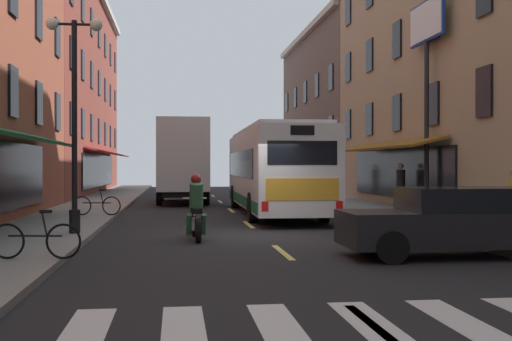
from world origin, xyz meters
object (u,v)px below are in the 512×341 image
object	(u,v)px
transit_bus	(274,170)
bicycle_mid	(97,205)
sedan_near	(461,221)
motorcycle_rider	(196,212)
bicycle_near	(35,240)
billboard_sign	(427,49)
box_truck	(183,162)
pedestrian_far	(341,181)
street_lamp_twin	(74,114)
sedan_mid	(181,184)
pedestrian_mid	(401,185)

from	to	relation	value
transit_bus	bicycle_mid	world-z (taller)	transit_bus
sedan_near	motorcycle_rider	bearing A→B (deg)	145.18
bicycle_near	billboard_sign	bearing A→B (deg)	42.08
box_truck	sedan_near	xyz separation A→B (m)	(5.47, -19.41, -1.35)
sedan_near	bicycle_mid	size ratio (longest dim) A/B	2.85
pedestrian_far	billboard_sign	bearing A→B (deg)	81.01
motorcycle_rider	pedestrian_far	size ratio (longest dim) A/B	1.14
box_truck	street_lamp_twin	xyz separation A→B (m)	(-2.91, -15.05, 1.12)
box_truck	pedestrian_far	bearing A→B (deg)	6.45
billboard_sign	bicycle_mid	bearing A→B (deg)	-179.36
motorcycle_rider	billboard_sign	bearing A→B (deg)	37.65
motorcycle_rider	sedan_mid	bearing A→B (deg)	90.47
transit_bus	sedan_near	world-z (taller)	transit_bus
billboard_sign	pedestrian_mid	xyz separation A→B (m)	(-0.17, 2.29, -5.17)
street_lamp_twin	sedan_mid	bearing A→B (deg)	83.24
bicycle_near	pedestrian_far	distance (m)	23.48
transit_bus	pedestrian_mid	world-z (taller)	transit_bus
billboard_sign	sedan_mid	world-z (taller)	billboard_sign
transit_bus	pedestrian_far	world-z (taller)	transit_bus
motorcycle_rider	bicycle_near	xyz separation A→B (m)	(-3.08, -3.94, -0.21)
box_truck	pedestrian_mid	distance (m)	11.09
sedan_near	pedestrian_mid	bearing A→B (deg)	75.25
transit_bus	street_lamp_twin	size ratio (longest dim) A/B	2.15
box_truck	pedestrian_mid	bearing A→B (deg)	-36.83
bicycle_near	pedestrian_far	world-z (taller)	pedestrian_far
box_truck	bicycle_mid	xyz separation A→B (m)	(-3.07, -9.05, -1.57)
motorcycle_rider	bicycle_mid	distance (m)	7.43
box_truck	transit_bus	bearing A→B (deg)	-66.46
sedan_near	street_lamp_twin	xyz separation A→B (m)	(-8.38, 4.36, 2.46)
sedan_near	bicycle_mid	world-z (taller)	sedan_near
sedan_mid	street_lamp_twin	distance (m)	24.58
pedestrian_mid	bicycle_mid	bearing A→B (deg)	39.79
box_truck	sedan_mid	world-z (taller)	box_truck
sedan_mid	pedestrian_mid	size ratio (longest dim) A/B	2.59
sedan_mid	sedan_near	bearing A→B (deg)	-79.12
bicycle_near	pedestrian_mid	size ratio (longest dim) A/B	0.93
box_truck	street_lamp_twin	size ratio (longest dim) A/B	1.30
transit_bus	street_lamp_twin	distance (m)	9.74
billboard_sign	pedestrian_far	xyz separation A→B (m)	(-0.68, 9.85, -5.18)
billboard_sign	pedestrian_mid	world-z (taller)	billboard_sign
motorcycle_rider	bicycle_near	world-z (taller)	motorcycle_rider
bicycle_mid	pedestrian_far	bearing A→B (deg)	41.22
billboard_sign	sedan_near	distance (m)	12.38
bicycle_near	pedestrian_mid	bearing A→B (deg)	48.01
box_truck	sedan_mid	size ratio (longest dim) A/B	1.52
motorcycle_rider	pedestrian_far	xyz separation A→B (m)	(8.15, 16.67, 0.37)
billboard_sign	bicycle_mid	xyz separation A→B (m)	(-12.08, -0.13, -5.76)
bicycle_mid	street_lamp_twin	size ratio (longest dim) A/B	0.31
transit_bus	street_lamp_twin	world-z (taller)	street_lamp_twin
transit_bus	motorcycle_rider	distance (m)	8.64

